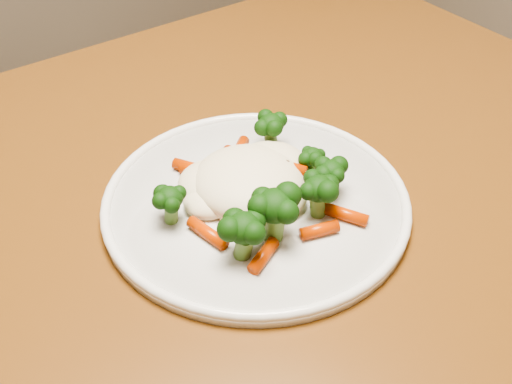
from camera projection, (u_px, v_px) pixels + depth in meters
dining_table at (202, 272)px, 0.72m from camera, size 1.15×0.81×0.75m
plate at (256, 203)px, 0.63m from camera, size 0.30×0.30×0.01m
meal at (259, 183)px, 0.62m from camera, size 0.19×0.18×0.05m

